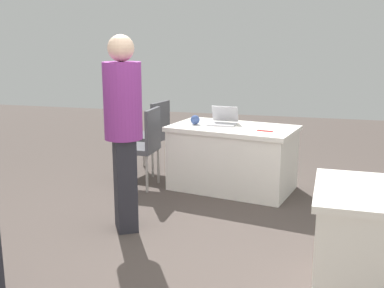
# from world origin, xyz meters

# --- Properties ---
(ground_plane) EXTENTS (14.40, 14.40, 0.00)m
(ground_plane) POSITION_xyz_m (0.00, 0.00, 0.00)
(ground_plane) COLOR #4C423D
(table_foreground) EXTENTS (1.55, 1.08, 0.75)m
(table_foreground) POSITION_xyz_m (-0.08, -1.76, 0.38)
(table_foreground) COLOR silver
(table_foreground) RESTS_ON ground
(chair_tucked_left) EXTENTS (0.45, 0.45, 0.95)m
(chair_tucked_left) POSITION_xyz_m (0.96, -1.56, 0.54)
(chair_tucked_left) COLOR #9E9993
(chair_tucked_left) RESTS_ON ground
(chair_by_pillar) EXTENTS (0.52, 0.52, 0.94)m
(chair_by_pillar) POSITION_xyz_m (1.07, -2.18, 0.54)
(chair_by_pillar) COLOR #9E9993
(chair_by_pillar) RESTS_ON ground
(person_presenter) EXTENTS (0.47, 0.47, 1.77)m
(person_presenter) POSITION_xyz_m (0.66, -0.33, 1.00)
(person_presenter) COLOR #26262D
(person_presenter) RESTS_ON ground
(laptop_silver) EXTENTS (0.33, 0.31, 0.21)m
(laptop_silver) POSITION_xyz_m (0.06, -1.86, 0.79)
(laptop_silver) COLOR silver
(laptop_silver) RESTS_ON table_foreground
(yarn_ball) EXTENTS (0.11, 0.11, 0.11)m
(yarn_ball) POSITION_xyz_m (0.38, -1.77, 0.80)
(yarn_ball) COLOR #3F5999
(yarn_ball) RESTS_ON table_foreground
(scissors_red) EXTENTS (0.18, 0.08, 0.01)m
(scissors_red) POSITION_xyz_m (-0.46, -1.57, 0.75)
(scissors_red) COLOR red
(scissors_red) RESTS_ON table_foreground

